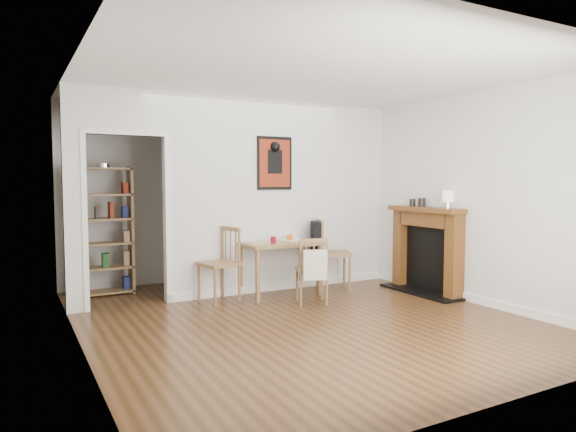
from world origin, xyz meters
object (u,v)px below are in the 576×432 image
chair_right (332,253)px  chair_left (219,265)px  ceramic_jar_b (412,203)px  red_glass (273,240)px  mantel_lamp (448,197)px  ceramic_jar_a (422,202)px  notebook (293,240)px  chair_front (312,270)px  orange_fruit (290,237)px  fireplace (427,247)px  dining_table (280,248)px  bookshelf (104,232)px

chair_right → chair_left: bearing=178.5°
chair_left → ceramic_jar_b: 2.79m
chair_right → red_glass: bearing=-177.6°
red_glass → mantel_lamp: mantel_lamp is taller
mantel_lamp → ceramic_jar_a: 0.55m
chair_left → ceramic_jar_b: bearing=-12.6°
notebook → mantel_lamp: 2.10m
notebook → ceramic_jar_b: (1.51, -0.69, 0.50)m
chair_left → ceramic_jar_a: bearing=-14.8°
chair_front → chair_left: bearing=147.5°
notebook → mantel_lamp: bearing=-42.1°
red_glass → orange_fruit: size_ratio=1.06×
chair_front → fireplace: (1.69, -0.22, 0.20)m
dining_table → chair_front: 0.67m
chair_right → orange_fruit: 0.66m
chair_right → notebook: 0.60m
fireplace → mantel_lamp: mantel_lamp is taller
bookshelf → fireplace: bearing=-26.9°
dining_table → mantel_lamp: mantel_lamp is taller
bookshelf → mantel_lamp: 4.49m
ceramic_jar_a → mantel_lamp: bearing=-96.8°
chair_right → bookshelf: (-2.84, 1.15, 0.34)m
dining_table → ceramic_jar_a: ceramic_jar_a is taller
dining_table → fireplace: fireplace is taller
bookshelf → mantel_lamp: (3.79, -2.36, 0.46)m
chair_front → mantel_lamp: 1.96m
dining_table → notebook: notebook is taller
fireplace → red_glass: (-1.95, 0.76, 0.13)m
fireplace → ceramic_jar_b: (-0.04, 0.26, 0.60)m
notebook → ceramic_jar_a: bearing=-27.6°
dining_table → orange_fruit: 0.24m
fireplace → ceramic_jar_b: bearing=98.5°
dining_table → chair_left: (-0.87, -0.01, -0.15)m
red_glass → bookshelf: bearing=147.8°
chair_left → fireplace: fireplace is taller
orange_fruit → ceramic_jar_b: bearing=-23.1°
chair_front → notebook: size_ratio=2.70×
notebook → chair_front: bearing=-101.0°
ceramic_jar_b → dining_table: bearing=161.4°
dining_table → ceramic_jar_b: bearing=-18.6°
chair_front → red_glass: (-0.26, 0.54, 0.33)m
chair_front → orange_fruit: bearing=83.4°
red_glass → dining_table: bearing=31.6°
bookshelf → red_glass: bearing=-32.2°
ceramic_jar_a → chair_right: bearing=146.8°
dining_table → bookshelf: 2.33m
chair_left → red_glass: 0.78m
notebook → chair_right: bearing=-15.4°
fireplace → notebook: 1.82m
chair_left → chair_front: chair_left is taller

